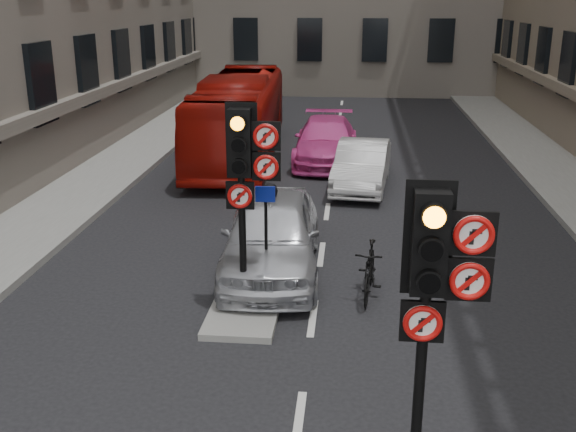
% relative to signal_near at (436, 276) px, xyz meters
% --- Properties ---
extents(pavement_left, '(3.00, 50.00, 0.16)m').
position_rel_signal_near_xyz_m(pavement_left, '(-8.69, 11.01, -2.50)').
color(pavement_left, gray).
rests_on(pavement_left, ground).
extents(centre_island, '(1.20, 2.00, 0.12)m').
position_rel_signal_near_xyz_m(centre_island, '(-2.69, 4.01, -2.52)').
color(centre_island, gray).
rests_on(centre_island, ground).
extents(signal_near, '(0.91, 0.40, 3.58)m').
position_rel_signal_near_xyz_m(signal_near, '(0.00, 0.00, 0.00)').
color(signal_near, black).
rests_on(signal_near, ground).
extents(signal_far, '(0.91, 0.40, 3.58)m').
position_rel_signal_near_xyz_m(signal_far, '(-2.60, 4.00, 0.12)').
color(signal_far, black).
rests_on(signal_far, centre_island).
extents(car_silver, '(2.12, 4.75, 1.59)m').
position_rel_signal_near_xyz_m(car_silver, '(-2.44, 6.01, -1.79)').
color(car_silver, '#B9BBC2').
rests_on(car_silver, ground).
extents(car_white, '(1.81, 4.15, 1.33)m').
position_rel_signal_near_xyz_m(car_white, '(-0.60, 12.34, -1.92)').
color(car_white, silver).
rests_on(car_white, ground).
extents(car_pink, '(2.00, 4.89, 1.42)m').
position_rel_signal_near_xyz_m(car_pink, '(-1.76, 15.37, -1.87)').
color(car_pink, '#DA4097').
rests_on(car_pink, ground).
extents(bus_red, '(2.82, 10.08, 2.78)m').
position_rel_signal_near_xyz_m(bus_red, '(-4.70, 15.77, -1.19)').
color(bus_red, maroon).
rests_on(bus_red, ground).
extents(motorcycle, '(0.66, 1.71, 1.01)m').
position_rel_signal_near_xyz_m(motorcycle, '(-0.51, 5.01, -2.08)').
color(motorcycle, black).
rests_on(motorcycle, ground).
extents(motorcyclist, '(0.74, 0.60, 1.77)m').
position_rel_signal_near_xyz_m(motorcyclist, '(-2.53, 6.32, -1.70)').
color(motorcyclist, black).
rests_on(motorcyclist, ground).
extents(info_sign, '(0.35, 0.10, 2.03)m').
position_rel_signal_near_xyz_m(info_sign, '(-2.39, 4.74, -1.15)').
color(info_sign, black).
rests_on(info_sign, centre_island).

